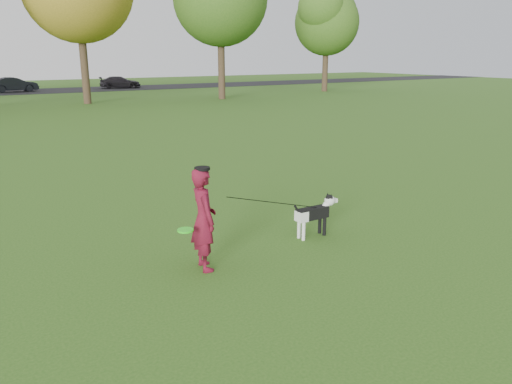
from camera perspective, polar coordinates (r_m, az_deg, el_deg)
ground at (r=8.45m, az=-1.52°, el=-5.97°), size 120.00×120.00×0.00m
man at (r=7.31m, az=-6.00°, el=-3.12°), size 0.44×0.61×1.54m
dog at (r=8.73m, az=6.83°, el=-2.25°), size 0.96×0.19×0.73m
car_mid at (r=47.16m, az=-25.93°, el=10.99°), size 3.79×1.74×1.20m
car_right at (r=48.99m, az=-15.28°, el=12.01°), size 3.94×2.29×1.07m
man_held_items at (r=8.02m, az=2.49°, el=-1.25°), size 2.86×0.46×1.06m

